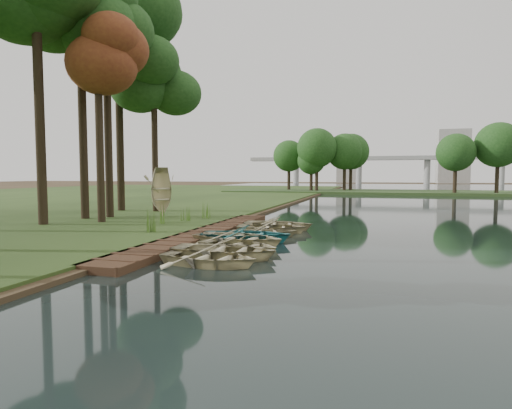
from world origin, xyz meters
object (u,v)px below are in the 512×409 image
(boardwalk, at_px, (204,234))
(rowboat_1, at_px, (224,248))
(rowboat_0, at_px, (209,255))
(rowboat_2, at_px, (238,243))
(stored_rowboat, at_px, (162,211))

(boardwalk, height_order, rowboat_1, rowboat_1)
(rowboat_0, height_order, rowboat_2, rowboat_2)
(rowboat_1, xyz_separation_m, rowboat_2, (0.07, 1.29, -0.04))
(boardwalk, xyz_separation_m, rowboat_0, (2.64, -5.85, 0.23))
(boardwalk, xyz_separation_m, stored_rowboat, (-5.31, 5.73, 0.47))
(boardwalk, height_order, rowboat_2, rowboat_2)
(rowboat_2, bearing_deg, boardwalk, 56.41)
(boardwalk, distance_m, rowboat_1, 5.47)
(boardwalk, relative_size, stored_rowboat, 5.23)
(rowboat_0, relative_size, rowboat_2, 0.98)
(rowboat_0, distance_m, stored_rowboat, 14.06)
(boardwalk, bearing_deg, rowboat_2, -50.84)
(rowboat_1, relative_size, rowboat_2, 1.11)
(rowboat_0, xyz_separation_m, stored_rowboat, (-7.96, 11.58, 0.24))
(rowboat_0, distance_m, rowboat_1, 1.12)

